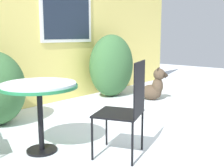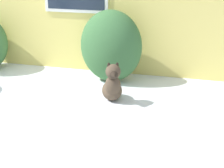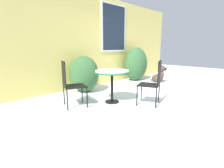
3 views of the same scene
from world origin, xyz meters
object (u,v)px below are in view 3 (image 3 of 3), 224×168
(patio_chair_near_table, at_px, (70,82))
(patio_chair_far_side, at_px, (153,81))
(patio_table, at_px, (112,75))
(dog, at_px, (159,76))

(patio_chair_near_table, relative_size, patio_chair_far_side, 1.00)
(patio_table, xyz_separation_m, dog, (3.00, 0.43, -0.42))
(patio_chair_far_side, bearing_deg, patio_table, -78.16)
(dog, bearing_deg, patio_chair_far_side, -174.73)
(patio_chair_near_table, height_order, dog, patio_chair_near_table)
(patio_chair_far_side, xyz_separation_m, dog, (2.48, 1.22, -0.30))
(patio_table, xyz_separation_m, patio_chair_near_table, (-0.87, 0.44, -0.13))
(patio_table, xyz_separation_m, patio_chair_far_side, (0.53, -0.80, -0.13))
(patio_table, height_order, dog, patio_table)
(patio_table, distance_m, dog, 3.06)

